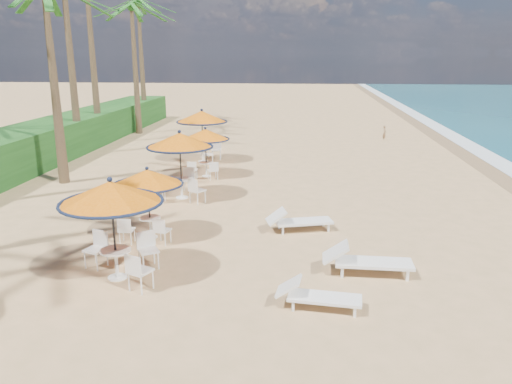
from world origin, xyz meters
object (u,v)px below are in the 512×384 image
station_4 (203,123)px  lounger_mid (364,260)px  station_3 (205,139)px  station_0 (114,205)px  lounger_far (297,220)px  station_1 (147,184)px  station_2 (180,149)px  lounger_near (316,295)px

station_4 → lounger_mid: 14.35m
station_4 → station_3: bearing=-77.2°
station_0 → lounger_far: (4.23, 3.72, -1.51)m
station_0 → lounger_mid: (5.93, 0.78, -1.48)m
station_1 → station_3: 7.62m
station_4 → lounger_far: size_ratio=1.25×
station_2 → lounger_mid: 8.74m
station_2 → lounger_near: 9.44m
station_2 → lounger_far: (4.37, -3.16, -1.54)m
station_2 → lounger_near: (4.86, -7.94, -1.57)m
station_1 → lounger_near: bearing=-37.9°
station_1 → lounger_far: bearing=13.8°
station_2 → station_4: size_ratio=0.97×
station_3 → lounger_far: bearing=-57.9°
station_3 → lounger_mid: size_ratio=1.00×
station_1 → station_3: (0.17, 7.62, 0.03)m
station_3 → lounger_mid: station_3 is taller
station_1 → station_4: bearing=92.9°
station_2 → lounger_far: bearing=-35.9°
station_4 → lounger_near: bearing=-69.9°
station_0 → station_4: bearing=92.6°
station_0 → lounger_near: bearing=-12.6°
station_2 → lounger_mid: bearing=-45.2°
station_2 → lounger_far: size_ratio=1.22×
lounger_far → station_2: bearing=128.6°
station_1 → lounger_mid: bearing=-17.5°
station_1 → lounger_mid: station_1 is taller
station_0 → station_4: 13.48m
station_4 → lounger_mid: size_ratio=1.20×
station_0 → station_1: 2.68m
station_3 → station_0: bearing=-90.6°
station_4 → station_0: bearing=-87.4°
station_3 → lounger_near: bearing=-67.9°
lounger_near → station_0: bearing=173.5°
station_2 → station_3: (0.25, 3.40, -0.21)m
station_1 → station_4: 10.81m
station_1 → station_4: station_4 is taller
station_4 → lounger_near: (5.32, -14.51, -1.63)m
lounger_mid → station_2: bearing=135.9°
station_0 → station_4: station_4 is taller
station_0 → lounger_far: station_0 is taller
station_4 → lounger_near: station_4 is taller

